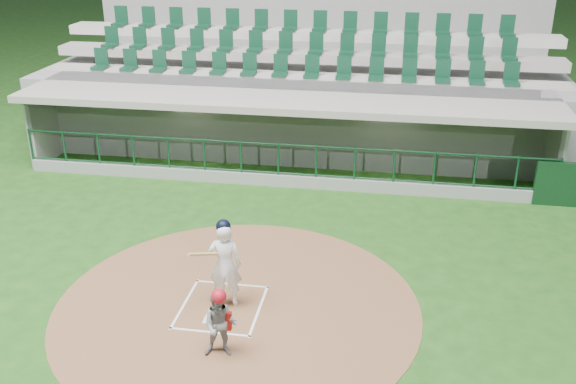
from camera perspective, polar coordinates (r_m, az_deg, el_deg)
name	(u,v)px	position (r m, az deg, el deg)	size (l,w,h in m)	color
ground	(225,299)	(13.13, -5.59, -9.46)	(120.00, 120.00, 0.00)	#194313
dirt_circle	(238,306)	(12.89, -4.51, -10.05)	(7.20, 7.20, 0.01)	brown
home_plate	(216,318)	(12.55, -6.41, -11.07)	(0.43, 0.43, 0.02)	white
batter_box_chalk	(222,307)	(12.87, -5.93, -10.10)	(1.55, 1.80, 0.01)	white
dugout_structure	(288,133)	(19.68, 0.02, 5.23)	(16.40, 3.70, 3.00)	gray
seating_deck	(304,93)	(22.46, 1.42, 8.77)	(17.00, 6.72, 5.15)	gray
batter	(225,263)	(12.48, -5.64, -6.31)	(0.88, 0.88, 1.85)	white
catcher	(220,323)	(11.29, -6.05, -11.53)	(0.66, 0.55, 1.32)	gray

